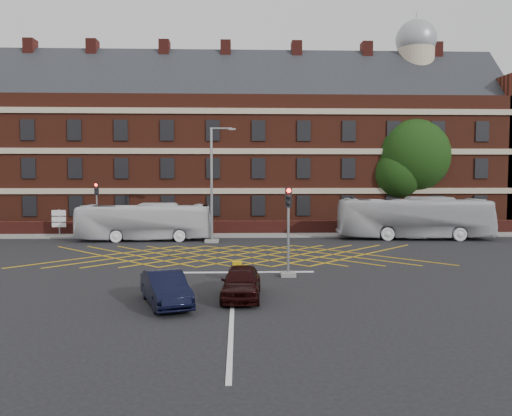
{
  "coord_description": "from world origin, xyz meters",
  "views": [
    {
      "loc": [
        0.24,
        -28.13,
        4.79
      ],
      "look_at": [
        1.28,
        1.5,
        2.9
      ],
      "focal_mm": 35.0,
      "sensor_mm": 36.0,
      "label": 1
    }
  ],
  "objects_px": {
    "bus_right": "(414,218)",
    "car_navy": "(166,288)",
    "street_lamp": "(213,204)",
    "traffic_light_far": "(97,215)",
    "deciduous_tree": "(410,161)",
    "utility_cabinet": "(237,271)",
    "traffic_light_near": "(288,240)",
    "car_maroon": "(241,282)",
    "direction_signs": "(59,219)",
    "bus_left": "(145,222)"
  },
  "relations": [
    {
      "from": "bus_right",
      "to": "direction_signs",
      "type": "relative_size",
      "value": 5.27
    },
    {
      "from": "traffic_light_far",
      "to": "street_lamp",
      "type": "bearing_deg",
      "value": -19.11
    },
    {
      "from": "direction_signs",
      "to": "utility_cabinet",
      "type": "relative_size",
      "value": 2.45
    },
    {
      "from": "street_lamp",
      "to": "direction_signs",
      "type": "xyz_separation_m",
      "value": [
        -12.35,
        3.7,
        -1.42
      ]
    },
    {
      "from": "bus_left",
      "to": "direction_signs",
      "type": "bearing_deg",
      "value": 68.8
    },
    {
      "from": "car_navy",
      "to": "car_maroon",
      "type": "height_order",
      "value": "car_maroon"
    },
    {
      "from": "traffic_light_near",
      "to": "street_lamp",
      "type": "distance_m",
      "value": 13.32
    },
    {
      "from": "deciduous_tree",
      "to": "traffic_light_far",
      "type": "distance_m",
      "value": 28.0
    },
    {
      "from": "bus_left",
      "to": "deciduous_tree",
      "type": "xyz_separation_m",
      "value": [
        22.81,
        8.36,
        4.79
      ]
    },
    {
      "from": "traffic_light_near",
      "to": "car_maroon",
      "type": "bearing_deg",
      "value": -118.55
    },
    {
      "from": "deciduous_tree",
      "to": "utility_cabinet",
      "type": "distance_m",
      "value": 28.55
    },
    {
      "from": "bus_right",
      "to": "utility_cabinet",
      "type": "height_order",
      "value": "bus_right"
    },
    {
      "from": "deciduous_tree",
      "to": "traffic_light_near",
      "type": "relative_size",
      "value": 2.41
    },
    {
      "from": "deciduous_tree",
      "to": "bus_left",
      "type": "bearing_deg",
      "value": -159.88
    },
    {
      "from": "car_maroon",
      "to": "deciduous_tree",
      "type": "distance_m",
      "value": 31.14
    },
    {
      "from": "car_navy",
      "to": "deciduous_tree",
      "type": "xyz_separation_m",
      "value": [
        18.53,
        27.26,
        5.56
      ]
    },
    {
      "from": "car_navy",
      "to": "traffic_light_near",
      "type": "relative_size",
      "value": 0.88
    },
    {
      "from": "car_navy",
      "to": "car_maroon",
      "type": "distance_m",
      "value": 2.97
    },
    {
      "from": "bus_right",
      "to": "traffic_light_far",
      "type": "bearing_deg",
      "value": 90.3
    },
    {
      "from": "bus_right",
      "to": "traffic_light_far",
      "type": "distance_m",
      "value": 24.57
    },
    {
      "from": "car_navy",
      "to": "traffic_light_far",
      "type": "height_order",
      "value": "traffic_light_far"
    },
    {
      "from": "utility_cabinet",
      "to": "traffic_light_near",
      "type": "bearing_deg",
      "value": 20.2
    },
    {
      "from": "deciduous_tree",
      "to": "direction_signs",
      "type": "height_order",
      "value": "deciduous_tree"
    },
    {
      "from": "direction_signs",
      "to": "utility_cabinet",
      "type": "height_order",
      "value": "direction_signs"
    },
    {
      "from": "street_lamp",
      "to": "utility_cabinet",
      "type": "bearing_deg",
      "value": -82.3
    },
    {
      "from": "car_maroon",
      "to": "deciduous_tree",
      "type": "relative_size",
      "value": 0.36
    },
    {
      "from": "bus_right",
      "to": "car_maroon",
      "type": "distance_m",
      "value": 22.54
    },
    {
      "from": "car_navy",
      "to": "direction_signs",
      "type": "distance_m",
      "value": 24.32
    },
    {
      "from": "bus_right",
      "to": "car_maroon",
      "type": "xyz_separation_m",
      "value": [
        -13.31,
        -18.17,
        -0.98
      ]
    },
    {
      "from": "car_maroon",
      "to": "direction_signs",
      "type": "relative_size",
      "value": 1.7
    },
    {
      "from": "bus_left",
      "to": "car_navy",
      "type": "relative_size",
      "value": 2.65
    },
    {
      "from": "street_lamp",
      "to": "traffic_light_far",
      "type": "bearing_deg",
      "value": 160.89
    },
    {
      "from": "traffic_light_far",
      "to": "utility_cabinet",
      "type": "relative_size",
      "value": 4.77
    },
    {
      "from": "utility_cabinet",
      "to": "deciduous_tree",
      "type": "bearing_deg",
      "value": 55.43
    },
    {
      "from": "bus_right",
      "to": "car_navy",
      "type": "bearing_deg",
      "value": 144.29
    },
    {
      "from": "bus_left",
      "to": "traffic_light_near",
      "type": "xyz_separation_m",
      "value": [
        9.38,
        -13.77,
        0.37
      ]
    },
    {
      "from": "deciduous_tree",
      "to": "street_lamp",
      "type": "relative_size",
      "value": 1.24
    },
    {
      "from": "car_maroon",
      "to": "traffic_light_near",
      "type": "distance_m",
      "value": 4.89
    },
    {
      "from": "traffic_light_far",
      "to": "bus_right",
      "type": "bearing_deg",
      "value": -4.16
    },
    {
      "from": "car_navy",
      "to": "traffic_light_far",
      "type": "relative_size",
      "value": 0.88
    },
    {
      "from": "car_maroon",
      "to": "deciduous_tree",
      "type": "bearing_deg",
      "value": 62.28
    },
    {
      "from": "traffic_light_far",
      "to": "direction_signs",
      "type": "xyz_separation_m",
      "value": [
        -3.14,
        0.51,
        -0.39
      ]
    },
    {
      "from": "car_maroon",
      "to": "traffic_light_far",
      "type": "bearing_deg",
      "value": 122.42
    },
    {
      "from": "bus_right",
      "to": "utility_cabinet",
      "type": "relative_size",
      "value": 12.93
    },
    {
      "from": "traffic_light_far",
      "to": "utility_cabinet",
      "type": "xyz_separation_m",
      "value": [
        11.04,
        -16.67,
        -1.32
      ]
    },
    {
      "from": "traffic_light_near",
      "to": "street_lamp",
      "type": "bearing_deg",
      "value": 108.69
    },
    {
      "from": "traffic_light_near",
      "to": "traffic_light_far",
      "type": "relative_size",
      "value": 1.0
    },
    {
      "from": "bus_left",
      "to": "street_lamp",
      "type": "height_order",
      "value": "street_lamp"
    },
    {
      "from": "bus_right",
      "to": "car_navy",
      "type": "distance_m",
      "value": 25.03
    },
    {
      "from": "bus_right",
      "to": "direction_signs",
      "type": "xyz_separation_m",
      "value": [
        -27.65,
        2.29,
        -0.24
      ]
    }
  ]
}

